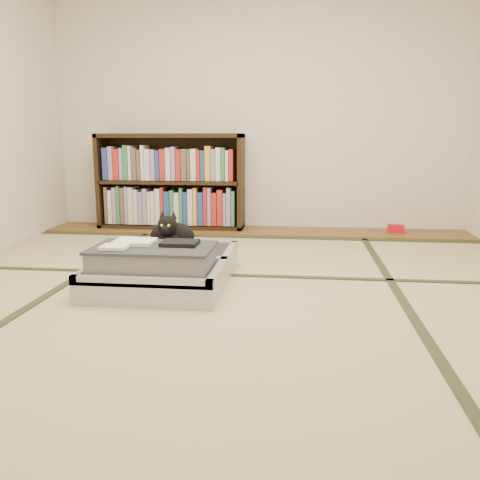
# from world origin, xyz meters

# --- Properties ---
(floor) EXTENTS (4.50, 4.50, 0.00)m
(floor) POSITION_xyz_m (0.00, 0.00, 0.00)
(floor) COLOR #C8BA85
(floor) RESTS_ON ground
(wood_strip) EXTENTS (4.00, 0.50, 0.02)m
(wood_strip) POSITION_xyz_m (0.00, 2.00, 0.01)
(wood_strip) COLOR brown
(wood_strip) RESTS_ON ground
(red_item) EXTENTS (0.17, 0.12, 0.07)m
(red_item) POSITION_xyz_m (1.32, 2.03, 0.06)
(red_item) COLOR red
(red_item) RESTS_ON wood_strip
(room_shell) EXTENTS (4.50, 4.50, 4.50)m
(room_shell) POSITION_xyz_m (0.00, 0.00, 1.46)
(room_shell) COLOR white
(room_shell) RESTS_ON ground
(tatami_borders) EXTENTS (4.00, 4.50, 0.01)m
(tatami_borders) POSITION_xyz_m (0.00, 0.49, 0.00)
(tatami_borders) COLOR #2D381E
(tatami_borders) RESTS_ON ground
(bookcase) EXTENTS (1.42, 0.32, 0.92)m
(bookcase) POSITION_xyz_m (-0.83, 2.07, 0.45)
(bookcase) COLOR black
(bookcase) RESTS_ON wood_strip
(suitcase) EXTENTS (0.78, 1.04, 0.31)m
(suitcase) POSITION_xyz_m (-0.40, 0.16, 0.11)
(suitcase) COLOR silver
(suitcase) RESTS_ON floor
(cat) EXTENTS (0.35, 0.35, 0.28)m
(cat) POSITION_xyz_m (-0.42, 0.45, 0.25)
(cat) COLOR black
(cat) RESTS_ON suitcase
(cable_coil) EXTENTS (0.11, 0.11, 0.03)m
(cable_coil) POSITION_xyz_m (-0.24, 0.48, 0.16)
(cable_coil) COLOR white
(cable_coil) RESTS_ON suitcase
(hanger) EXTENTS (0.45, 0.20, 0.01)m
(hanger) POSITION_xyz_m (-0.43, 0.14, 0.01)
(hanger) COLOR black
(hanger) RESTS_ON floor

